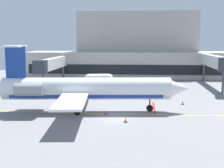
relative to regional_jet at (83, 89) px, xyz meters
The scene contains 10 objects.
ground 6.59m from the regional_jet, 36.33° to the right, with size 120.00×120.00×0.11m.
terminal_building 44.49m from the regional_jet, 77.38° to the left, with size 66.86×12.73×17.17m.
jet_bridge_west 28.07m from the regional_jet, 114.06° to the left, with size 2.40×20.49×5.88m.
jet_bridge_east 33.64m from the regional_jet, 47.30° to the left, with size 2.40×22.32×6.66m.
regional_jet is the anchor object (origin of this frame).
pushback_tractor 23.04m from the regional_jet, 59.91° to the left, with size 3.01×3.72×2.11m.
fuel_tank 27.72m from the regional_jet, 93.15° to the left, with size 6.27×2.71×2.22m.
safety_cone_alpha 4.54m from the regional_jet, 19.43° to the right, with size 0.47×0.47×0.55m.
safety_cone_bravo 8.45m from the regional_jet, 40.28° to the right, with size 0.47×0.47×0.55m.
safety_cone_charlie 15.68m from the regional_jet, 23.21° to the left, with size 0.47×0.47×0.55m.
Camera 1 is at (3.11, -38.09, 9.65)m, focal length 50.52 mm.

